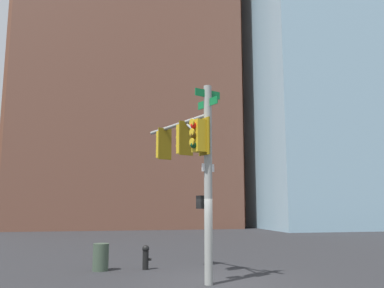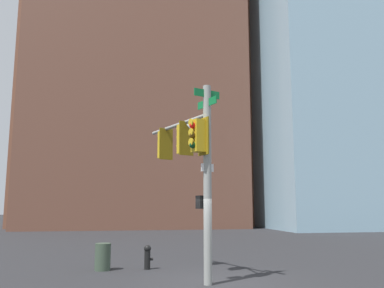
% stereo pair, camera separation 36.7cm
% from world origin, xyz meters
% --- Properties ---
extents(ground_plane, '(200.00, 200.00, 0.00)m').
position_xyz_m(ground_plane, '(0.00, 0.00, 0.00)').
color(ground_plane, '#262628').
extents(signal_pole_assembly, '(1.86, 4.05, 6.04)m').
position_xyz_m(signal_pole_assembly, '(-0.72, 0.45, 3.92)').
color(signal_pole_assembly, gray).
rests_on(signal_pole_assembly, ground_plane).
extents(fire_hydrant, '(0.34, 0.26, 0.87)m').
position_xyz_m(fire_hydrant, '(-1.90, 2.87, 0.47)').
color(fire_hydrant, black).
rests_on(fire_hydrant, ground_plane).
extents(litter_bin, '(0.56, 0.56, 0.95)m').
position_xyz_m(litter_bin, '(-3.51, 2.93, 0.47)').
color(litter_bin, '#384738').
rests_on(litter_bin, ground_plane).
extents(building_brick_nearside, '(27.10, 14.65, 35.47)m').
position_xyz_m(building_brick_nearside, '(-0.66, 38.20, 17.73)').
color(building_brick_nearside, brown).
rests_on(building_brick_nearside, ground_plane).
extents(building_brick_midblock, '(23.08, 19.89, 47.37)m').
position_xyz_m(building_brick_midblock, '(-1.25, 36.43, 23.69)').
color(building_brick_midblock, brown).
rests_on(building_brick_midblock, ground_plane).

